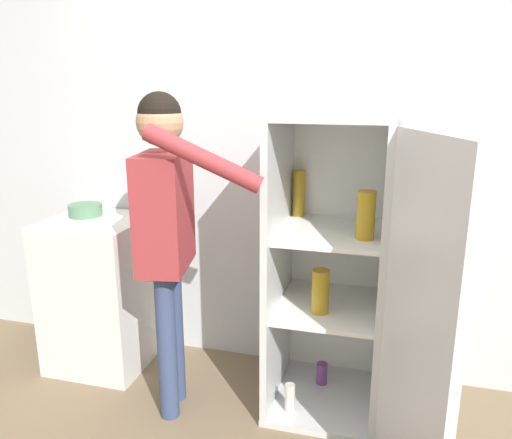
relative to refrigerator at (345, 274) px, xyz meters
name	(u,v)px	position (x,y,z in m)	size (l,w,h in m)	color
wall_back	(294,162)	(-0.36, 0.45, 0.48)	(7.00, 0.06, 2.55)	silver
refrigerator	(345,274)	(0.00, 0.00, 0.00)	(0.85, 1.19, 1.58)	silver
person	(166,215)	(-0.87, -0.20, 0.30)	(0.69, 0.51, 1.68)	#384770
counter	(101,292)	(-1.49, 0.12, -0.32)	(0.57, 0.56, 0.93)	white
bowl	(85,210)	(-1.59, 0.19, 0.18)	(0.20, 0.20, 0.07)	#517F5B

